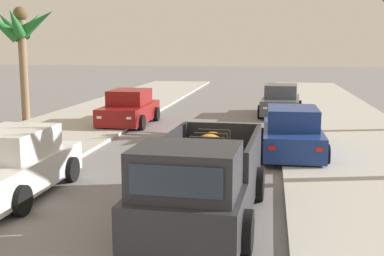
{
  "coord_description": "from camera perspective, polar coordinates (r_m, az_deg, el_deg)",
  "views": [
    {
      "loc": [
        2.67,
        -4.02,
        3.43
      ],
      "look_at": [
        0.56,
        9.2,
        1.2
      ],
      "focal_mm": 46.29,
      "sensor_mm": 36.0,
      "label": 1
    }
  ],
  "objects": [
    {
      "name": "sidewalk_left",
      "position": [
        18.36,
        -18.01,
        -1.59
      ],
      "size": [
        5.18,
        60.0,
        0.12
      ],
      "primitive_type": "cube",
      "color": "#B2AFA8",
      "rests_on": "ground"
    },
    {
      "name": "sidewalk_right",
      "position": [
        16.64,
        19.16,
        -2.76
      ],
      "size": [
        5.18,
        60.0,
        0.12
      ],
      "primitive_type": "cube",
      "color": "#B2AFA8",
      "rests_on": "ground"
    },
    {
      "name": "curb_left",
      "position": [
        17.85,
        -14.6,
        -1.77
      ],
      "size": [
        0.16,
        60.0,
        0.1
      ],
      "primitive_type": "cube",
      "color": "silver",
      "rests_on": "ground"
    },
    {
      "name": "curb_right",
      "position": [
        16.47,
        15.08,
        -2.72
      ],
      "size": [
        0.16,
        60.0,
        0.1
      ],
      "primitive_type": "cube",
      "color": "silver",
      "rests_on": "ground"
    },
    {
      "name": "pickup_truck",
      "position": [
        9.71,
        1.16,
        -6.18
      ],
      "size": [
        2.38,
        5.29,
        1.8
      ],
      "color": "#28282D",
      "rests_on": "ground"
    },
    {
      "name": "car_left_near",
      "position": [
        25.01,
        10.2,
        3.07
      ],
      "size": [
        2.21,
        4.34,
        1.54
      ],
      "color": "#474C56",
      "rests_on": "ground"
    },
    {
      "name": "car_right_near",
      "position": [
        12.21,
        -20.05,
        -3.99
      ],
      "size": [
        2.03,
        4.26,
        1.54
      ],
      "color": "silver",
      "rests_on": "ground"
    },
    {
      "name": "car_left_mid",
      "position": [
        21.86,
        -7.23,
        2.24
      ],
      "size": [
        2.04,
        4.27,
        1.54
      ],
      "color": "maroon",
      "rests_on": "ground"
    },
    {
      "name": "car_right_mid",
      "position": [
        15.87,
        11.44,
        -0.59
      ],
      "size": [
        2.05,
        4.27,
        1.54
      ],
      "color": "navy",
      "rests_on": "ground"
    },
    {
      "name": "palm_tree_right_fore",
      "position": [
        23.57,
        -19.28,
        10.56
      ],
      "size": [
        3.57,
        3.16,
        5.16
      ],
      "color": "#846B4C",
      "rests_on": "ground"
    }
  ]
}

